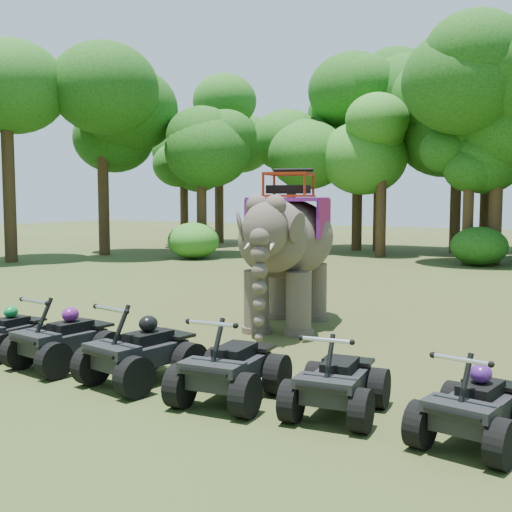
{
  "coord_description": "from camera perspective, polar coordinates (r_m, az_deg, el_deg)",
  "views": [
    {
      "loc": [
        6.74,
        -10.15,
        3.12
      ],
      "look_at": [
        0.0,
        1.2,
        1.9
      ],
      "focal_mm": 45.0,
      "sensor_mm": 36.0,
      "label": 1
    }
  ],
  "objects": [
    {
      "name": "ground",
      "position": [
        12.57,
        -2.83,
        -9.09
      ],
      "size": [
        110.0,
        110.0,
        0.0
      ],
      "primitive_type": "plane",
      "color": "#47381E",
      "rests_on": "ground"
    },
    {
      "name": "elephant",
      "position": [
        15.41,
        2.82,
        0.72
      ],
      "size": [
        3.02,
        4.86,
        3.79
      ],
      "primitive_type": null,
      "rotation": [
        0.0,
        0.0,
        0.24
      ],
      "color": "#4F453A",
      "rests_on": "ground"
    },
    {
      "name": "atv_0",
      "position": [
        13.7,
        -21.37,
        -5.75
      ],
      "size": [
        1.17,
        1.59,
        1.17
      ],
      "primitive_type": null,
      "rotation": [
        0.0,
        0.0,
        0.02
      ],
      "color": "black",
      "rests_on": "ground"
    },
    {
      "name": "atv_1",
      "position": [
        12.34,
        -16.74,
        -6.4
      ],
      "size": [
        1.53,
        1.96,
        1.34
      ],
      "primitive_type": null,
      "rotation": [
        0.0,
        0.0,
        -0.12
      ],
      "color": "black",
      "rests_on": "ground"
    },
    {
      "name": "atv_2",
      "position": [
        10.99,
        -10.19,
        -7.56
      ],
      "size": [
        1.64,
        2.06,
        1.38
      ],
      "primitive_type": null,
      "rotation": [
        0.0,
        0.0,
        -0.16
      ],
      "color": "black",
      "rests_on": "ground"
    },
    {
      "name": "atv_3",
      "position": [
        9.91,
        -2.3,
        -8.99
      ],
      "size": [
        1.52,
        1.96,
        1.35
      ],
      "primitive_type": null,
      "rotation": [
        0.0,
        0.0,
        0.11
      ],
      "color": "black",
      "rests_on": "ground"
    },
    {
      "name": "atv_4",
      "position": [
        9.38,
        7.21,
        -10.21
      ],
      "size": [
        1.43,
        1.82,
        1.24
      ],
      "primitive_type": null,
      "rotation": [
        0.0,
        0.0,
        0.13
      ],
      "color": "black",
      "rests_on": "ground"
    },
    {
      "name": "atv_5",
      "position": [
        8.7,
        18.98,
        -11.71
      ],
      "size": [
        1.45,
        1.83,
        1.24
      ],
      "primitive_type": null,
      "rotation": [
        0.0,
        0.0,
        -0.15
      ],
      "color": "black",
      "rests_on": "ground"
    },
    {
      "name": "tree_0",
      "position": [
        31.38,
        18.38,
        5.29
      ],
      "size": [
        4.58,
        4.58,
        6.54
      ],
      "primitive_type": null,
      "color": "#195114",
      "rests_on": "ground"
    },
    {
      "name": "tree_22",
      "position": [
        32.88,
        -21.18,
        7.92
      ],
      "size": [
        6.77,
        6.77,
        9.67
      ],
      "primitive_type": null,
      "color": "#195114",
      "rests_on": "ground"
    },
    {
      "name": "tree_23",
      "position": [
        35.47,
        -13.46,
        7.8
      ],
      "size": [
        6.68,
        6.68,
        9.54
      ],
      "primitive_type": null,
      "color": "#195114",
      "rests_on": "ground"
    },
    {
      "name": "tree_24",
      "position": [
        34.01,
        -4.87,
        6.5
      ],
      "size": [
        5.4,
        5.4,
        7.71
      ],
      "primitive_type": null,
      "color": "#195114",
      "rests_on": "ground"
    },
    {
      "name": "tree_25",
      "position": [
        36.88,
        3.16,
        6.28
      ],
      "size": [
        5.28,
        5.28,
        7.54
      ],
      "primitive_type": null,
      "color": "#195114",
      "rests_on": "ground"
    },
    {
      "name": "tree_26",
      "position": [
        34.03,
        11.1,
        6.52
      ],
      "size": [
        5.49,
        5.49,
        7.84
      ],
      "primitive_type": null,
      "color": "#195114",
      "rests_on": "ground"
    },
    {
      "name": "tree_27",
      "position": [
        37.74,
        10.92,
        8.43
      ],
      "size": [
        7.36,
        7.36,
        10.51
      ],
      "primitive_type": null,
      "color": "#195114",
      "rests_on": "ground"
    },
    {
      "name": "tree_28",
      "position": [
        37.52,
        17.4,
        7.61
      ],
      "size": [
        6.72,
        6.72,
        9.6
      ],
      "primitive_type": null,
      "color": "#195114",
      "rests_on": "ground"
    },
    {
      "name": "tree_29",
      "position": [
        43.57,
        -3.31,
        7.72
      ],
      "size": [
        6.97,
        6.97,
        9.96
      ],
      "primitive_type": null,
      "color": "#195114",
      "rests_on": "ground"
    },
    {
      "name": "tree_30",
      "position": [
        38.14,
        9.02,
        8.02
      ],
      "size": [
        6.98,
        6.98,
        9.97
      ],
      "primitive_type": null,
      "color": "#195114",
      "rests_on": "ground"
    },
    {
      "name": "tree_31",
      "position": [
        40.07,
        19.78,
        7.41
      ],
      "size": [
        6.76,
        6.76,
        9.65
      ],
      "primitive_type": null,
      "color": "#195114",
      "rests_on": "ground"
    },
    {
      "name": "tree_32",
      "position": [
        40.67,
        -6.42,
        5.82
      ],
      "size": [
        4.94,
        4.94,
        7.06
      ],
      "primitive_type": null,
      "color": "#195114",
      "rests_on": "ground"
    },
    {
      "name": "tree_34",
      "position": [
        31.75,
        20.67,
        8.56
      ],
      "size": [
        7.17,
        7.17,
        10.24
      ],
      "primitive_type": null,
      "color": "#195114",
      "rests_on": "ground"
    }
  ]
}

